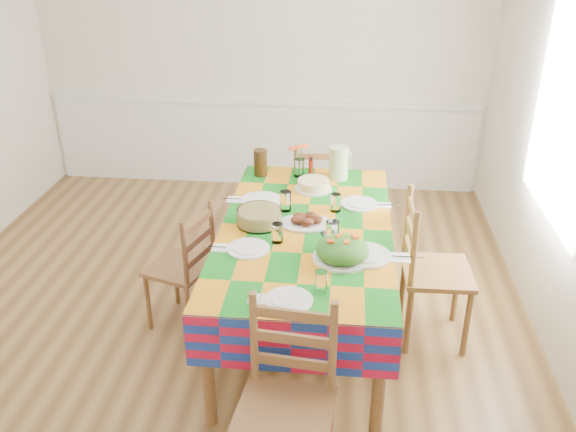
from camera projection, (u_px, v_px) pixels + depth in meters
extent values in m
cube|color=brown|center=(217.00, 320.00, 4.41)|extent=(4.50, 5.00, 0.04)
cube|color=beige|center=(261.00, 57.00, 6.05)|extent=(4.50, 0.04, 2.70)
cube|color=white|center=(262.00, 102.00, 6.21)|extent=(4.41, 0.06, 0.04)
cube|color=white|center=(263.00, 144.00, 6.42)|extent=(4.41, 0.03, 0.90)
plane|color=white|center=(565.00, 114.00, 3.81)|extent=(0.00, 1.40, 1.40)
cylinder|color=brown|center=(208.00, 370.00, 3.33)|extent=(0.07, 0.07, 0.75)
cylinder|color=brown|center=(379.00, 382.00, 3.25)|extent=(0.07, 0.07, 0.75)
cylinder|color=brown|center=(257.00, 218.00, 5.01)|extent=(0.07, 0.07, 0.75)
cylinder|color=brown|center=(371.00, 223.00, 4.93)|extent=(0.07, 0.07, 0.75)
cube|color=brown|center=(306.00, 231.00, 3.96)|extent=(1.06, 2.01, 0.04)
cube|color=#B60F2F|center=(306.00, 227.00, 3.95)|extent=(1.10, 2.05, 0.01)
cube|color=#B60F2F|center=(224.00, 245.00, 4.07)|extent=(0.01, 2.05, 0.32)
cube|color=#B60F2F|center=(390.00, 253.00, 3.97)|extent=(0.01, 2.05, 0.32)
cube|color=#B60F2F|center=(291.00, 348.00, 3.10)|extent=(1.10, 0.01, 0.32)
cube|color=#B60F2F|center=(315.00, 187.00, 4.93)|extent=(1.10, 0.01, 0.32)
cylinder|color=white|center=(289.00, 300.00, 3.18)|extent=(0.25, 0.25, 0.01)
cylinder|color=white|center=(289.00, 299.00, 3.17)|extent=(0.18, 0.18, 0.01)
cylinder|color=white|center=(321.00, 281.00, 3.24)|extent=(0.07, 0.07, 0.12)
cube|color=white|center=(257.00, 299.00, 3.20)|extent=(0.09, 0.09, 0.01)
cube|color=silver|center=(253.00, 298.00, 3.20)|extent=(0.01, 0.16, 0.00)
cube|color=silver|center=(260.00, 298.00, 3.19)|extent=(0.01, 0.19, 0.00)
cylinder|color=white|center=(248.00, 249.00, 3.67)|extent=(0.26, 0.26, 0.01)
cylinder|color=white|center=(248.00, 247.00, 3.67)|extent=(0.18, 0.18, 0.01)
cylinder|color=white|center=(277.00, 233.00, 3.73)|extent=(0.07, 0.07, 0.12)
cube|color=white|center=(220.00, 248.00, 3.69)|extent=(0.10, 0.10, 0.01)
cube|color=silver|center=(217.00, 247.00, 3.69)|extent=(0.16, 0.01, 0.00)
cube|color=silver|center=(223.00, 247.00, 3.68)|extent=(0.19, 0.01, 0.00)
cylinder|color=white|center=(262.00, 200.00, 4.29)|extent=(0.29, 0.29, 0.02)
cylinder|color=white|center=(262.00, 199.00, 4.29)|extent=(0.20, 0.20, 0.01)
cylinder|color=white|center=(286.00, 201.00, 4.13)|extent=(0.08, 0.08, 0.14)
cube|color=white|center=(234.00, 200.00, 4.31)|extent=(0.11, 0.11, 0.01)
cube|color=silver|center=(231.00, 199.00, 4.31)|extent=(0.18, 0.01, 0.00)
cube|color=silver|center=(237.00, 199.00, 4.31)|extent=(0.22, 0.01, 0.00)
cylinder|color=white|center=(365.00, 255.00, 3.60)|extent=(0.31, 0.31, 0.02)
cylinder|color=white|center=(365.00, 254.00, 3.59)|extent=(0.22, 0.22, 0.01)
cylinder|color=white|center=(332.00, 233.00, 3.71)|extent=(0.09, 0.09, 0.15)
cube|color=white|center=(400.00, 258.00, 3.58)|extent=(0.12, 0.12, 0.01)
cube|color=silver|center=(396.00, 257.00, 3.58)|extent=(0.20, 0.01, 0.00)
cube|color=silver|center=(404.00, 257.00, 3.58)|extent=(0.23, 0.01, 0.00)
cylinder|color=white|center=(359.00, 204.00, 4.24)|extent=(0.26, 0.26, 0.01)
cylinder|color=white|center=(359.00, 203.00, 4.24)|extent=(0.18, 0.18, 0.01)
cylinder|color=white|center=(336.00, 203.00, 4.13)|extent=(0.07, 0.07, 0.12)
cube|color=white|center=(384.00, 205.00, 4.23)|extent=(0.10, 0.10, 0.01)
cube|color=silver|center=(382.00, 205.00, 4.23)|extent=(0.16, 0.01, 0.00)
cube|color=silver|center=(387.00, 205.00, 4.22)|extent=(0.19, 0.01, 0.00)
ellipsoid|color=white|center=(306.00, 224.00, 3.97)|extent=(0.35, 0.25, 0.02)
ellipsoid|color=black|center=(316.00, 219.00, 3.95)|extent=(0.09, 0.08, 0.05)
ellipsoid|color=black|center=(310.00, 216.00, 3.99)|extent=(0.09, 0.08, 0.05)
ellipsoid|color=black|center=(300.00, 216.00, 3.98)|extent=(0.09, 0.08, 0.05)
ellipsoid|color=black|center=(298.00, 220.00, 3.94)|extent=(0.09, 0.08, 0.05)
ellipsoid|color=black|center=(307.00, 222.00, 3.91)|extent=(0.09, 0.08, 0.05)
cylinder|color=white|center=(342.00, 258.00, 3.57)|extent=(0.35, 0.35, 0.02)
ellipsoid|color=#114411|center=(342.00, 249.00, 3.55)|extent=(0.31, 0.31, 0.14)
cube|color=#EF5014|center=(331.00, 241.00, 3.49)|extent=(0.04, 0.03, 0.01)
cube|color=#EF5014|center=(339.00, 236.00, 3.55)|extent=(0.05, 0.05, 0.01)
cube|color=#EF5014|center=(347.00, 242.00, 3.48)|extent=(0.04, 0.04, 0.01)
cube|color=#EF5014|center=(355.00, 237.00, 3.54)|extent=(0.05, 0.05, 0.01)
cylinder|color=white|center=(259.00, 217.00, 3.95)|extent=(0.29, 0.29, 0.11)
cylinder|color=#CFC16D|center=(259.00, 217.00, 3.95)|extent=(0.27, 0.27, 0.09)
cylinder|color=white|center=(313.00, 189.00, 4.48)|extent=(0.27, 0.27, 0.01)
cylinder|color=#D8B483|center=(313.00, 184.00, 4.46)|extent=(0.23, 0.23, 0.06)
cube|color=black|center=(324.00, 234.00, 3.84)|extent=(0.13, 0.30, 0.01)
cube|color=black|center=(332.00, 233.00, 3.86)|extent=(0.06, 0.31, 0.01)
cylinder|color=white|center=(299.00, 168.00, 4.68)|extent=(0.08, 0.08, 0.14)
cylinder|color=#2F6923|center=(296.00, 162.00, 4.66)|extent=(0.01, 0.01, 0.20)
ellipsoid|color=#EF5014|center=(292.00, 149.00, 4.62)|extent=(0.06, 0.06, 0.02)
cylinder|color=#2F6923|center=(301.00, 161.00, 4.67)|extent=(0.01, 0.01, 0.20)
ellipsoid|color=#EF5014|center=(305.00, 146.00, 4.63)|extent=(0.06, 0.06, 0.02)
cylinder|color=#2F6923|center=(299.00, 162.00, 4.64)|extent=(0.01, 0.01, 0.20)
ellipsoid|color=#EF5014|center=(299.00, 147.00, 4.56)|extent=(0.06, 0.06, 0.02)
cylinder|color=#AA210D|center=(311.00, 166.00, 4.70)|extent=(0.04, 0.04, 0.15)
cylinder|color=#B4D294|center=(339.00, 163.00, 4.62)|extent=(0.15, 0.15, 0.25)
cylinder|color=black|center=(261.00, 163.00, 4.68)|extent=(0.10, 0.10, 0.21)
cube|color=white|center=(297.00, 315.00, 3.05)|extent=(0.09, 0.03, 0.02)
cylinder|color=brown|center=(256.00, 419.00, 3.19)|extent=(0.04, 0.04, 0.49)
cylinder|color=brown|center=(329.00, 431.00, 3.12)|extent=(0.04, 0.04, 0.49)
cube|color=brown|center=(285.00, 413.00, 2.88)|extent=(0.50, 0.48, 0.03)
cylinder|color=brown|center=(254.00, 339.00, 2.97)|extent=(0.04, 0.04, 0.54)
cylinder|color=brown|center=(333.00, 350.00, 2.90)|extent=(0.04, 0.04, 0.54)
cube|color=brown|center=(293.00, 362.00, 2.98)|extent=(0.39, 0.06, 0.05)
cube|color=brown|center=(293.00, 339.00, 2.92)|extent=(0.39, 0.06, 0.05)
cube|color=brown|center=(293.00, 315.00, 2.86)|extent=(0.39, 0.06, 0.05)
cylinder|color=brown|center=(336.00, 208.00, 5.54)|extent=(0.04, 0.04, 0.44)
cylinder|color=brown|center=(297.00, 207.00, 5.56)|extent=(0.04, 0.04, 0.44)
cylinder|color=brown|center=(337.00, 225.00, 5.24)|extent=(0.04, 0.04, 0.44)
cylinder|color=brown|center=(296.00, 224.00, 5.26)|extent=(0.04, 0.04, 0.44)
cube|color=brown|center=(317.00, 191.00, 5.30)|extent=(0.44, 0.42, 0.03)
cylinder|color=brown|center=(339.00, 175.00, 5.03)|extent=(0.04, 0.04, 0.49)
cylinder|color=brown|center=(296.00, 174.00, 5.04)|extent=(0.04, 0.04, 0.49)
cube|color=brown|center=(317.00, 185.00, 5.08)|extent=(0.36, 0.04, 0.05)
cube|color=brown|center=(318.00, 171.00, 5.02)|extent=(0.36, 0.04, 0.05)
cube|color=brown|center=(318.00, 157.00, 4.96)|extent=(0.36, 0.04, 0.05)
cylinder|color=brown|center=(176.00, 278.00, 4.48)|extent=(0.03, 0.03, 0.43)
cylinder|color=brown|center=(148.00, 303.00, 4.20)|extent=(0.03, 0.03, 0.43)
cylinder|color=brown|center=(214.00, 288.00, 4.36)|extent=(0.03, 0.03, 0.43)
cylinder|color=brown|center=(189.00, 314.00, 4.08)|extent=(0.03, 0.03, 0.43)
cube|color=brown|center=(179.00, 267.00, 4.18)|extent=(0.49, 0.50, 0.03)
cylinder|color=brown|center=(212.00, 232.00, 4.16)|extent=(0.03, 0.03, 0.48)
cylinder|color=brown|center=(185.00, 255.00, 3.87)|extent=(0.03, 0.03, 0.48)
cube|color=brown|center=(200.00, 256.00, 4.06)|extent=(0.12, 0.33, 0.05)
cube|color=brown|center=(199.00, 239.00, 4.00)|extent=(0.12, 0.33, 0.05)
cube|color=brown|center=(197.00, 222.00, 3.95)|extent=(0.12, 0.33, 0.05)
cylinder|color=brown|center=(467.00, 324.00, 3.92)|extent=(0.04, 0.04, 0.49)
cylinder|color=brown|center=(456.00, 291.00, 4.28)|extent=(0.04, 0.04, 0.49)
cylinder|color=brown|center=(408.00, 322.00, 3.95)|extent=(0.04, 0.04, 0.49)
cylinder|color=brown|center=(403.00, 288.00, 4.30)|extent=(0.04, 0.04, 0.49)
cube|color=brown|center=(437.00, 272.00, 3.99)|extent=(0.45, 0.47, 0.03)
cylinder|color=brown|center=(414.00, 252.00, 3.72)|extent=(0.04, 0.04, 0.55)
cylinder|color=brown|center=(407.00, 222.00, 4.07)|extent=(0.04, 0.04, 0.55)
cube|color=brown|center=(409.00, 251.00, 3.94)|extent=(0.03, 0.40, 0.05)
cube|color=brown|center=(411.00, 232.00, 3.88)|extent=(0.03, 0.40, 0.05)
cube|color=brown|center=(413.00, 212.00, 3.82)|extent=(0.03, 0.40, 0.05)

